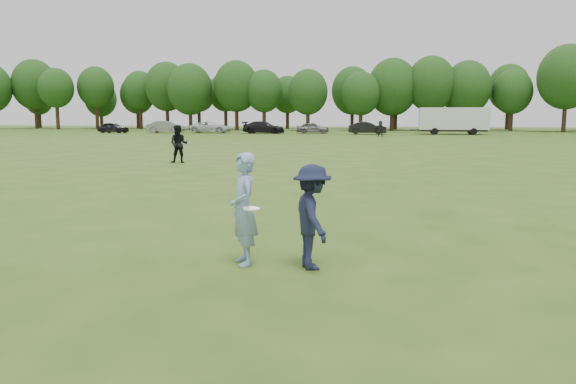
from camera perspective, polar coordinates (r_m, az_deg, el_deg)
name	(u,v)px	position (r m, az deg, el deg)	size (l,w,h in m)	color
ground	(258,259)	(9.79, -3.07, -6.84)	(200.00, 200.00, 0.00)	#304E16
thrower	(244,209)	(9.32, -4.53, -1.74)	(0.68, 0.45, 1.87)	#85A4CE
defender	(312,217)	(9.05, 2.47, -2.53)	(1.10, 0.63, 1.71)	#1A1F3A
player_far_a	(179,144)	(29.04, -11.03, 4.80)	(0.94, 0.73, 1.92)	black
player_far_d	(380,129)	(62.64, 9.37, 6.38)	(1.59, 0.51, 1.72)	#262626
car_a	(113,128)	(76.22, -17.35, 6.26)	(1.62, 4.03, 1.37)	black
car_b	(166,127)	(74.48, -12.32, 6.48)	(1.64, 4.72, 1.55)	slate
car_c	(211,127)	(73.48, -7.86, 6.52)	(2.40, 5.21, 1.45)	silver
car_d	(264,127)	(70.84, -2.49, 6.57)	(2.14, 5.26, 1.53)	black
car_e	(313,128)	(70.90, 2.53, 6.52)	(1.66, 4.11, 1.40)	slate
car_f	(367,128)	(68.62, 8.05, 6.45)	(1.59, 4.56, 1.50)	black
disc_in_play	(251,209)	(8.94, -3.74, -1.71)	(0.31, 0.31, 0.05)	white
cargo_trailer	(453,120)	(70.35, 16.45, 7.07)	(9.00, 2.75, 3.20)	white
treeline	(392,88)	(86.20, 10.56, 10.35)	(130.35, 18.39, 11.74)	#332114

